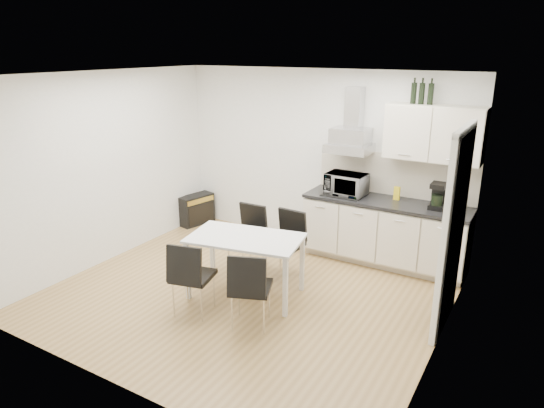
# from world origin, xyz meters

# --- Properties ---
(ground) EXTENTS (4.50, 4.50, 0.00)m
(ground) POSITION_xyz_m (0.00, 0.00, 0.00)
(ground) COLOR tan
(ground) RESTS_ON ground
(wall_back) EXTENTS (4.50, 0.10, 2.60)m
(wall_back) POSITION_xyz_m (0.00, 2.00, 1.30)
(wall_back) COLOR white
(wall_back) RESTS_ON ground
(wall_front) EXTENTS (4.50, 0.10, 2.60)m
(wall_front) POSITION_xyz_m (0.00, -2.00, 1.30)
(wall_front) COLOR white
(wall_front) RESTS_ON ground
(wall_left) EXTENTS (0.10, 4.00, 2.60)m
(wall_left) POSITION_xyz_m (-2.25, 0.00, 1.30)
(wall_left) COLOR white
(wall_left) RESTS_ON ground
(wall_right) EXTENTS (0.10, 4.00, 2.60)m
(wall_right) POSITION_xyz_m (2.25, 0.00, 1.30)
(wall_right) COLOR white
(wall_right) RESTS_ON ground
(ceiling) EXTENTS (4.50, 4.50, 0.00)m
(ceiling) POSITION_xyz_m (0.00, 0.00, 2.60)
(ceiling) COLOR white
(ceiling) RESTS_ON wall_back
(doorway) EXTENTS (0.08, 1.04, 2.10)m
(doorway) POSITION_xyz_m (2.21, 0.55, 1.05)
(doorway) COLOR white
(doorway) RESTS_ON ground
(kitchenette) EXTENTS (2.22, 0.64, 2.52)m
(kitchenette) POSITION_xyz_m (1.19, 1.73, 0.83)
(kitchenette) COLOR beige
(kitchenette) RESTS_ON ground
(dining_table) EXTENTS (1.44, 0.99, 0.75)m
(dining_table) POSITION_xyz_m (0.00, -0.01, 0.66)
(dining_table) COLOR white
(dining_table) RESTS_ON ground
(chair_far_left) EXTENTS (0.45, 0.51, 0.88)m
(chair_far_left) POSITION_xyz_m (-0.38, 0.58, 0.44)
(chair_far_left) COLOR black
(chair_far_left) RESTS_ON ground
(chair_far_right) EXTENTS (0.47, 0.53, 0.88)m
(chair_far_right) POSITION_xyz_m (0.17, 0.63, 0.44)
(chair_far_right) COLOR black
(chair_far_right) RESTS_ON ground
(chair_near_left) EXTENTS (0.55, 0.59, 0.88)m
(chair_near_left) POSITION_xyz_m (-0.27, -0.66, 0.44)
(chair_near_left) COLOR black
(chair_near_left) RESTS_ON ground
(chair_near_right) EXTENTS (0.59, 0.63, 0.88)m
(chair_near_right) POSITION_xyz_m (0.43, -0.56, 0.44)
(chair_near_right) COLOR black
(chair_near_right) RESTS_ON ground
(guitar_amp) EXTENTS (0.39, 0.65, 0.50)m
(guitar_amp) POSITION_xyz_m (-2.10, 1.65, 0.25)
(guitar_amp) COLOR black
(guitar_amp) RESTS_ON ground
(floor_speaker) EXTENTS (0.20, 0.18, 0.32)m
(floor_speaker) POSITION_xyz_m (-0.20, 1.90, 0.16)
(floor_speaker) COLOR black
(floor_speaker) RESTS_ON ground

